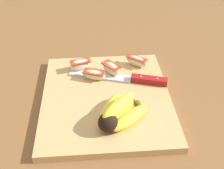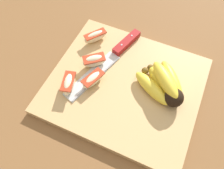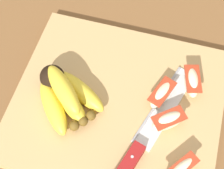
{
  "view_description": "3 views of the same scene",
  "coord_description": "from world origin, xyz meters",
  "px_view_note": "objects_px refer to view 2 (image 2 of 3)",
  "views": [
    {
      "loc": [
        0.56,
        -0.04,
        0.51
      ],
      "look_at": [
        -0.02,
        0.0,
        0.05
      ],
      "focal_mm": 46.13,
      "sensor_mm": 36.0,
      "label": 1
    },
    {
      "loc": [
        0.08,
        -0.3,
        0.52
      ],
      "look_at": [
        -0.04,
        -0.04,
        0.03
      ],
      "focal_mm": 36.79,
      "sensor_mm": 36.0,
      "label": 2
    },
    {
      "loc": [
        -0.09,
        0.28,
        0.61
      ],
      "look_at": [
        0.0,
        -0.03,
        0.05
      ],
      "focal_mm": 58.32,
      "sensor_mm": 36.0,
      "label": 3
    }
  ],
  "objects_px": {
    "apple_wedge_far": "(93,79)",
    "apple_wedge_extra": "(94,61)",
    "banana_bunch": "(164,85)",
    "apple_wedge_near": "(95,36)",
    "apple_wedge_middle": "(69,83)",
    "chefs_knife": "(116,53)"
  },
  "relations": [
    {
      "from": "chefs_knife",
      "to": "apple_wedge_middle",
      "type": "bearing_deg",
      "value": -113.93
    },
    {
      "from": "apple_wedge_far",
      "to": "apple_wedge_extra",
      "type": "relative_size",
      "value": 1.09
    },
    {
      "from": "apple_wedge_extra",
      "to": "chefs_knife",
      "type": "bearing_deg",
      "value": 55.79
    },
    {
      "from": "apple_wedge_near",
      "to": "apple_wedge_middle",
      "type": "bearing_deg",
      "value": -86.77
    },
    {
      "from": "chefs_knife",
      "to": "apple_wedge_extra",
      "type": "distance_m",
      "value": 0.07
    },
    {
      "from": "apple_wedge_middle",
      "to": "apple_wedge_extra",
      "type": "xyz_separation_m",
      "value": [
        0.03,
        0.09,
        -0.0
      ]
    },
    {
      "from": "apple_wedge_far",
      "to": "chefs_knife",
      "type": "bearing_deg",
      "value": 81.63
    },
    {
      "from": "apple_wedge_near",
      "to": "apple_wedge_far",
      "type": "xyz_separation_m",
      "value": [
        0.06,
        -0.13,
        -0.0
      ]
    },
    {
      "from": "chefs_knife",
      "to": "apple_wedge_extra",
      "type": "bearing_deg",
      "value": -124.21
    },
    {
      "from": "apple_wedge_near",
      "to": "apple_wedge_middle",
      "type": "xyz_separation_m",
      "value": [
        0.01,
        -0.17,
        0.0
      ]
    },
    {
      "from": "banana_bunch",
      "to": "chefs_knife",
      "type": "bearing_deg",
      "value": 160.94
    },
    {
      "from": "apple_wedge_far",
      "to": "banana_bunch",
      "type": "bearing_deg",
      "value": 17.51
    },
    {
      "from": "apple_wedge_near",
      "to": "apple_wedge_extra",
      "type": "relative_size",
      "value": 1.04
    },
    {
      "from": "apple_wedge_near",
      "to": "apple_wedge_middle",
      "type": "relative_size",
      "value": 1.0
    },
    {
      "from": "chefs_knife",
      "to": "banana_bunch",
      "type": "bearing_deg",
      "value": -19.06
    },
    {
      "from": "banana_bunch",
      "to": "apple_wedge_middle",
      "type": "xyz_separation_m",
      "value": [
        -0.21,
        -0.09,
        -0.0
      ]
    },
    {
      "from": "banana_bunch",
      "to": "chefs_knife",
      "type": "xyz_separation_m",
      "value": [
        -0.15,
        0.05,
        -0.02
      ]
    },
    {
      "from": "banana_bunch",
      "to": "apple_wedge_middle",
      "type": "distance_m",
      "value": 0.23
    },
    {
      "from": "banana_bunch",
      "to": "apple_wedge_far",
      "type": "xyz_separation_m",
      "value": [
        -0.17,
        -0.05,
        -0.01
      ]
    },
    {
      "from": "chefs_knife",
      "to": "apple_wedge_extra",
      "type": "relative_size",
      "value": 4.27
    },
    {
      "from": "apple_wedge_far",
      "to": "apple_wedge_extra",
      "type": "distance_m",
      "value": 0.05
    },
    {
      "from": "banana_bunch",
      "to": "apple_wedge_far",
      "type": "bearing_deg",
      "value": -162.49
    }
  ]
}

